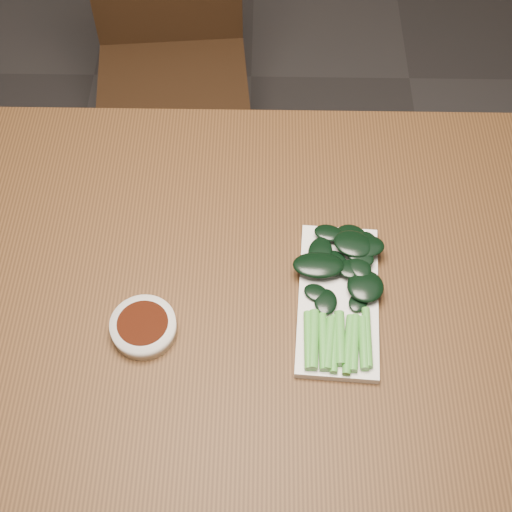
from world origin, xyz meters
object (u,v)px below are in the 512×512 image
(serving_plate, at_px, (338,300))
(gai_lan, at_px, (343,286))
(table, at_px, (233,310))
(sauce_bowl, at_px, (144,327))
(chair_far, at_px, (171,53))

(serving_plate, height_order, gai_lan, gai_lan)
(table, bearing_deg, serving_plate, -7.77)
(serving_plate, distance_m, gai_lan, 0.02)
(sauce_bowl, distance_m, serving_plate, 0.30)
(serving_plate, bearing_deg, gai_lan, 64.41)
(chair_far, bearing_deg, table, -82.73)
(sauce_bowl, xyz_separation_m, serving_plate, (0.30, 0.06, -0.01))
(sauce_bowl, xyz_separation_m, gai_lan, (0.31, 0.07, 0.01))
(chair_far, xyz_separation_m, serving_plate, (0.36, -0.89, 0.27))
(table, relative_size, sauce_bowl, 14.03)
(gai_lan, bearing_deg, chair_far, 112.87)
(sauce_bowl, bearing_deg, table, 31.69)
(chair_far, height_order, sauce_bowl, chair_far)
(table, distance_m, chair_far, 0.91)
(gai_lan, bearing_deg, table, 177.10)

